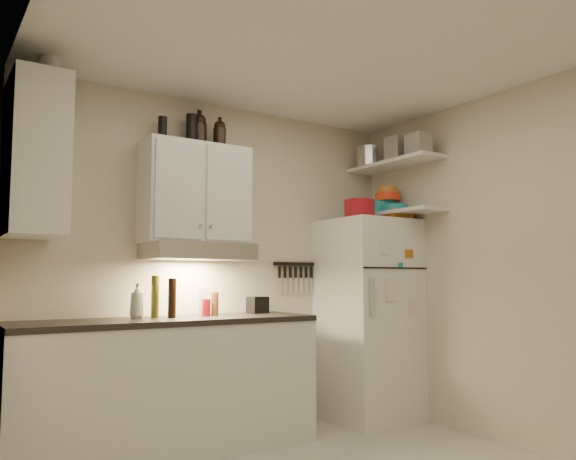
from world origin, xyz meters
TOP-DOWN VIEW (x-y plane):
  - ceiling at (0.00, 0.00)m, footprint 3.20×3.00m
  - back_wall at (0.00, 1.51)m, footprint 3.20×0.02m
  - left_wall at (-1.61, 0.00)m, footprint 0.02×3.00m
  - right_wall at (1.61, 0.00)m, footprint 0.02×3.00m
  - base_cabinet at (-0.55, 1.20)m, footprint 2.10×0.60m
  - countertop at (-0.55, 1.20)m, footprint 2.10×0.62m
  - upper_cabinet at (-0.30, 1.33)m, footprint 0.80×0.33m
  - side_cabinet at (-1.44, 1.20)m, footprint 0.33×0.55m
  - range_hood at (-0.30, 1.27)m, footprint 0.76×0.46m
  - fridge at (1.25, 1.16)m, footprint 0.70×0.68m
  - shelf_hi at (1.45, 1.02)m, footprint 0.30×0.95m
  - shelf_lo at (1.45, 1.02)m, footprint 0.30×0.95m
  - knife_strip at (0.70, 1.49)m, footprint 0.42×0.02m
  - dutch_oven at (1.05, 1.03)m, footprint 0.34×0.34m
  - book_stack at (1.44, 1.01)m, footprint 0.27×0.31m
  - spice_jar at (1.25, 1.11)m, footprint 0.06×0.06m
  - stock_pot at (1.39, 1.28)m, footprint 0.25×0.25m
  - tin_a at (1.38, 0.89)m, footprint 0.19×0.17m
  - tin_b at (1.38, 0.66)m, footprint 0.17×0.17m
  - bowl_teal at (1.45, 1.21)m, footprint 0.28×0.28m
  - bowl_orange at (1.46, 1.13)m, footprint 0.22×0.22m
  - bowl_yellow at (1.46, 1.13)m, footprint 0.17×0.17m
  - plates at (1.42, 1.00)m, footprint 0.24×0.24m
  - growler_a at (-0.24, 1.41)m, footprint 0.14×0.14m
  - growler_b at (-0.09, 1.35)m, footprint 0.13×0.13m
  - thermos_a at (-0.32, 1.37)m, footprint 0.09×0.09m
  - thermos_b at (-0.55, 1.38)m, footprint 0.08×0.08m
  - side_jar at (-1.37, 1.21)m, footprint 0.14×0.14m
  - soap_bottle at (-0.74, 1.30)m, footprint 0.11×0.11m
  - pepper_mill at (-0.17, 1.25)m, footprint 0.07×0.07m
  - oil_bottle at (-0.62, 1.28)m, footprint 0.07×0.07m
  - vinegar_bottle at (-0.52, 1.20)m, footprint 0.08×0.08m
  - clear_bottle at (-0.25, 1.29)m, footprint 0.08×0.08m
  - red_jar at (-0.24, 1.24)m, footprint 0.07×0.07m
  - caddy at (0.25, 1.34)m, footprint 0.17×0.13m

SIDE VIEW (x-z plane):
  - base_cabinet at x=-0.55m, z-range 0.00..0.88m
  - fridge at x=1.25m, z-range 0.00..1.70m
  - countertop at x=-0.55m, z-range 0.88..0.92m
  - red_jar at x=-0.24m, z-range 0.92..1.04m
  - caddy at x=0.25m, z-range 0.92..1.05m
  - pepper_mill at x=-0.17m, z-range 0.92..1.09m
  - clear_bottle at x=-0.25m, z-range 0.92..1.12m
  - soap_bottle at x=-0.74m, z-range 0.92..1.19m
  - vinegar_bottle at x=-0.52m, z-range 0.92..1.20m
  - oil_bottle at x=-0.62m, z-range 0.92..1.22m
  - back_wall at x=0.00m, z-range 0.00..2.60m
  - left_wall at x=-1.61m, z-range 0.00..2.60m
  - right_wall at x=1.61m, z-range 0.00..2.60m
  - knife_strip at x=0.70m, z-range 1.31..1.33m
  - range_hood at x=-0.30m, z-range 1.33..1.45m
  - book_stack at x=1.44m, z-range 1.70..1.79m
  - spice_jar at x=1.25m, z-range 1.70..1.80m
  - shelf_lo at x=1.45m, z-range 1.75..1.77m
  - dutch_oven at x=1.05m, z-range 1.70..1.85m
  - plates at x=1.42m, z-range 1.77..1.83m
  - upper_cabinet at x=-0.30m, z-range 1.45..2.20m
  - bowl_teal at x=1.45m, z-range 1.77..1.89m
  - bowl_orange at x=1.46m, z-range 1.89..1.95m
  - side_cabinet at x=-1.44m, z-range 1.45..2.45m
  - bowl_yellow at x=1.46m, z-range 1.95..2.01m
  - shelf_hi at x=1.45m, z-range 2.19..2.22m
  - thermos_b at x=-0.55m, z-range 2.20..2.39m
  - tin_b at x=1.38m, z-range 2.21..2.38m
  - stock_pot at x=1.39m, z-range 2.21..2.39m
  - tin_a at x=1.38m, z-range 2.21..2.40m
  - growler_b at x=-0.09m, z-range 2.20..2.43m
  - thermos_a at x=-0.32m, z-range 2.20..2.44m
  - growler_a at x=-0.24m, z-range 2.20..2.48m
  - side_jar at x=-1.37m, z-range 2.45..2.63m
  - ceiling at x=0.00m, z-range 2.60..2.62m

